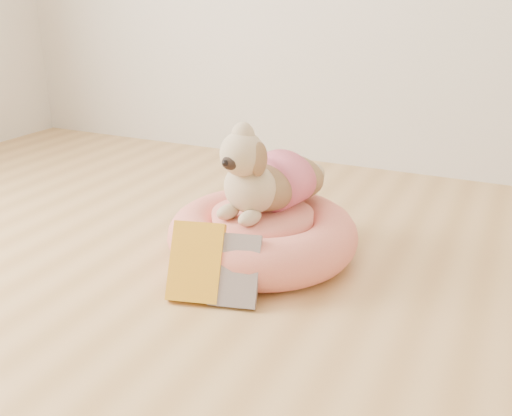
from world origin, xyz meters
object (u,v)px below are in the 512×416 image
at_px(pet_bed, 263,235).
at_px(book_white, 235,270).
at_px(dog, 267,163).
at_px(book_yellow, 196,262).

xyz_separation_m(pet_bed, book_white, (0.05, -0.29, 0.02)).
bearing_deg(dog, book_white, -69.12).
height_order(pet_bed, book_yellow, book_yellow).
distance_m(pet_bed, book_white, 0.30).
height_order(dog, book_yellow, dog).
xyz_separation_m(dog, book_yellow, (-0.07, -0.34, -0.21)).
bearing_deg(pet_bed, book_yellow, -101.37).
bearing_deg(book_white, dog, 83.94).
distance_m(pet_bed, dog, 0.24).
xyz_separation_m(dog, book_white, (0.05, -0.32, -0.22)).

